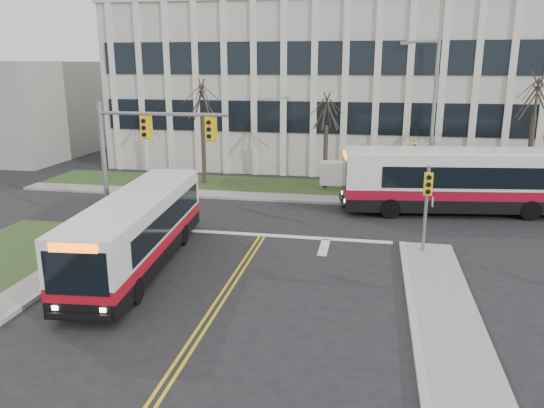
% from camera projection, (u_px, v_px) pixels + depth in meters
% --- Properties ---
extents(ground, '(120.00, 120.00, 0.00)m').
position_uv_depth(ground, '(212.00, 313.00, 17.25)').
color(ground, black).
rests_on(ground, ground).
extents(sidewalk_cross, '(44.00, 1.60, 0.14)m').
position_uv_depth(sidewalk_cross, '(371.00, 202.00, 30.77)').
color(sidewalk_cross, '#9E9B93').
rests_on(sidewalk_cross, ground).
extents(building_lawn, '(44.00, 5.00, 0.12)m').
position_uv_depth(building_lawn, '(372.00, 191.00, 33.43)').
color(building_lawn, '#33491F').
rests_on(building_lawn, ground).
extents(office_building, '(40.00, 16.00, 12.00)m').
position_uv_depth(office_building, '(376.00, 87.00, 43.29)').
color(office_building, beige).
rests_on(office_building, ground).
extents(building_annex, '(12.00, 12.00, 8.00)m').
position_uv_depth(building_annex, '(9.00, 109.00, 45.57)').
color(building_annex, '#9E9B93').
rests_on(building_annex, ground).
extents(mast_arm_signal, '(6.11, 0.38, 6.20)m').
position_uv_depth(mast_arm_signal, '(136.00, 146.00, 23.96)').
color(mast_arm_signal, slate).
rests_on(mast_arm_signal, ground).
extents(signal_pole_near, '(0.34, 0.39, 3.80)m').
position_uv_depth(signal_pole_near, '(427.00, 198.00, 21.87)').
color(signal_pole_near, slate).
rests_on(signal_pole_near, ground).
extents(signal_pole_far, '(0.34, 0.39, 3.80)m').
position_uv_depth(signal_pole_far, '(413.00, 161.00, 29.94)').
color(signal_pole_far, slate).
rests_on(signal_pole_far, ground).
extents(streetlight, '(2.15, 0.25, 9.20)m').
position_uv_depth(streetlight, '(431.00, 112.00, 29.85)').
color(streetlight, slate).
rests_on(streetlight, ground).
extents(directory_sign, '(1.50, 0.12, 2.00)m').
position_uv_depth(directory_sign, '(332.00, 174.00, 33.12)').
color(directory_sign, slate).
rests_on(directory_sign, ground).
extents(tree_left, '(1.80, 1.80, 7.70)m').
position_uv_depth(tree_left, '(202.00, 101.00, 34.00)').
color(tree_left, '#42352B').
rests_on(tree_left, ground).
extents(tree_mid, '(1.80, 1.80, 6.82)m').
position_uv_depth(tree_mid, '(327.00, 113.00, 32.91)').
color(tree_mid, '#42352B').
rests_on(tree_mid, ground).
extents(tree_right, '(1.80, 1.80, 8.25)m').
position_uv_depth(tree_right, '(536.00, 98.00, 30.31)').
color(tree_right, '#42352B').
rests_on(tree_right, ground).
extents(bus_main, '(3.21, 10.84, 2.85)m').
position_uv_depth(bus_main, '(138.00, 232.00, 20.95)').
color(bus_main, silver).
rests_on(bus_main, ground).
extents(bus_cross, '(12.90, 4.41, 3.37)m').
position_uv_depth(bus_cross, '(463.00, 182.00, 28.36)').
color(bus_cross, silver).
rests_on(bus_cross, ground).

